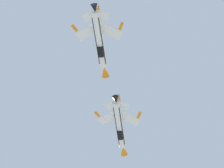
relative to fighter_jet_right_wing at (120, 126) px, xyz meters
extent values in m
cylinder|color=white|center=(-0.18, -0.22, 0.00)|extent=(8.87, 10.40, 1.70)
cube|color=#383D47|center=(-0.26, -0.15, -0.46)|extent=(7.51, 8.78, 0.71)
cone|color=orange|center=(4.32, 5.34, 0.00)|extent=(2.73, 2.85, 1.56)
cone|color=black|center=(-4.42, -5.47, 0.00)|extent=(2.06, 2.10, 1.36)
ellipsoid|color=#192333|center=(1.59, 1.74, 0.62)|extent=(3.04, 3.32, 1.32)
cube|color=black|center=(1.04, 1.57, -0.79)|extent=(2.36, 2.50, 1.07)
cube|color=white|center=(-3.25, 0.06, 0.50)|extent=(3.37, 4.55, 1.14)
cube|color=orange|center=(-5.54, 0.48, 0.97)|extent=(1.70, 1.18, 0.36)
cube|color=white|center=(0.70, -3.14, -0.67)|extent=(4.42, 2.65, 1.14)
cube|color=orange|center=(1.59, -5.30, -1.14)|extent=(0.89, 1.68, 0.36)
cube|color=white|center=(-4.54, -3.25, 0.34)|extent=(2.54, 2.73, 0.65)
cube|color=white|center=(-2.23, -5.12, -0.35)|extent=(2.58, 2.26, 0.65)
cube|color=orange|center=(-2.88, -4.21, 1.76)|extent=(2.24, 2.51, 2.58)
cylinder|color=white|center=(-14.60, -15.94, -0.48)|extent=(8.87, 10.40, 1.70)
cube|color=#383D47|center=(-14.68, -15.88, -0.94)|extent=(7.50, 8.78, 0.68)
cone|color=orange|center=(-10.11, -10.38, -0.48)|extent=(2.73, 2.85, 1.56)
cone|color=black|center=(-18.85, -21.19, -0.48)|extent=(2.06, 2.10, 1.36)
ellipsoid|color=#192333|center=(-12.84, -13.97, 0.14)|extent=(3.02, 3.30, 1.30)
cube|color=black|center=(-13.37, -14.16, -1.28)|extent=(2.35, 2.49, 1.04)
cube|color=white|center=(-17.69, -15.66, -0.05)|extent=(3.37, 4.57, 1.03)
cube|color=orange|center=(-19.99, -15.23, 0.37)|extent=(1.70, 1.17, 0.35)
cube|color=white|center=(-13.71, -18.87, -1.09)|extent=(4.44, 2.66, 1.03)
cube|color=orange|center=(-12.81, -21.04, -1.51)|extent=(0.89, 1.68, 0.35)
cube|color=white|center=(-18.97, -18.96, -0.18)|extent=(2.55, 2.74, 0.59)
cube|color=white|center=(-16.65, -20.84, -0.79)|extent=(2.59, 2.26, 0.59)
cube|color=orange|center=(-17.34, -19.90, 1.29)|extent=(2.19, 2.47, 2.59)
camera|label=1|loc=(-32.78, -50.47, -84.66)|focal=74.64mm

